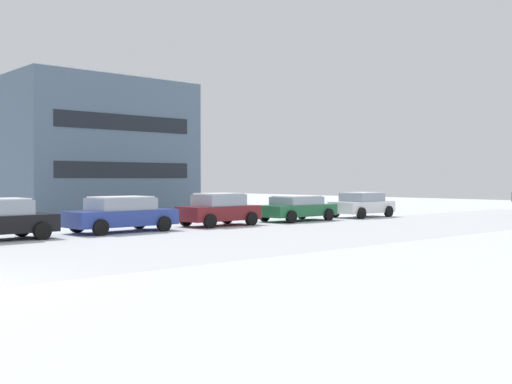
# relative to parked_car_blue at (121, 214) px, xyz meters

# --- Properties ---
(parked_car_blue) EXTENTS (4.61, 2.22, 1.48)m
(parked_car_blue) POSITION_rel_parked_car_blue_xyz_m (0.00, 0.00, 0.00)
(parked_car_blue) COLOR #283D93
(parked_car_blue) RESTS_ON ground
(parked_car_maroon) EXTENTS (3.93, 2.08, 1.54)m
(parked_car_maroon) POSITION_rel_parked_car_blue_xyz_m (5.16, 0.00, 0.02)
(parked_car_maroon) COLOR maroon
(parked_car_maroon) RESTS_ON ground
(parked_car_green) EXTENTS (4.47, 2.23, 1.32)m
(parked_car_green) POSITION_rel_parked_car_blue_xyz_m (10.33, -0.04, -0.06)
(parked_car_green) COLOR #1E6038
(parked_car_green) RESTS_ON ground
(parked_car_white) EXTENTS (4.06, 2.17, 1.44)m
(parked_car_white) POSITION_rel_parked_car_blue_xyz_m (15.49, -0.23, -0.02)
(parked_car_white) COLOR white
(parked_car_white) RESTS_ON ground
(building_far_right) EXTENTS (10.65, 8.11, 8.22)m
(building_far_right) POSITION_rel_parked_car_blue_xyz_m (5.13, 12.55, 3.35)
(building_far_right) COLOR slate
(building_far_right) RESTS_ON ground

